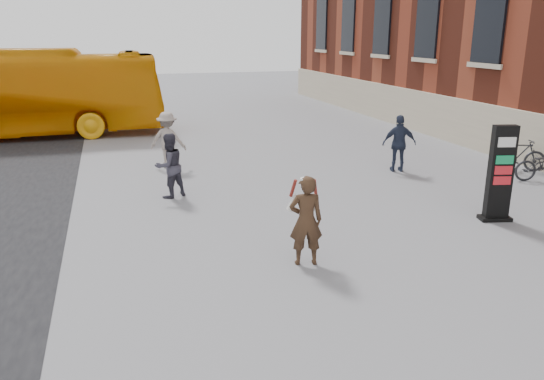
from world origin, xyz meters
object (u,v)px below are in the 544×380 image
object	(u,v)px
pedestrian_a	(169,166)
info_pylon	(500,174)
woman	(306,219)
bus	(4,94)
pedestrian_c	(399,144)
bike_7	(518,155)
pedestrian_b	(168,140)

from	to	relation	value
pedestrian_a	info_pylon	bearing A→B (deg)	122.64
info_pylon	pedestrian_a	bearing A→B (deg)	164.52
woman	bus	distance (m)	17.63
pedestrian_a	pedestrian_c	xyz separation A→B (m)	(7.37, 0.67, 0.03)
woman	pedestrian_c	bearing A→B (deg)	-121.86
woman	pedestrian_a	distance (m)	5.54
info_pylon	bike_7	world-z (taller)	info_pylon
info_pylon	pedestrian_c	distance (m)	4.83
info_pylon	pedestrian_c	xyz separation A→B (m)	(0.12, 4.82, -0.24)
bike_7	info_pylon	bearing A→B (deg)	157.37
bus	pedestrian_a	world-z (taller)	bus
info_pylon	pedestrian_c	bearing A→B (deg)	102.88
pedestrian_a	bike_7	size ratio (longest dim) A/B	0.99
pedestrian_c	woman	bearing A→B (deg)	64.31
bus	bike_7	distance (m)	20.11
pedestrian_c	info_pylon	bearing A→B (deg)	105.43
info_pylon	woman	world-z (taller)	info_pylon
woman	bus	world-z (taller)	bus
bus	pedestrian_c	distance (m)	16.45
bus	pedestrian_a	xyz separation A→B (m)	(5.64, -10.70, -0.95)
info_pylon	pedestrian_b	world-z (taller)	info_pylon
woman	pedestrian_b	distance (m)	8.68
pedestrian_a	pedestrian_b	xyz separation A→B (m)	(0.33, 3.36, 0.05)
woman	pedestrian_b	xyz separation A→B (m)	(-1.68, 8.52, 0.01)
bus	bike_7	bearing A→B (deg)	-121.32
info_pylon	woman	bearing A→B (deg)	-154.76
bus	pedestrian_b	size ratio (longest dim) A/B	7.11
bus	pedestrian_a	bearing A→B (deg)	-149.76
info_pylon	pedestrian_b	xyz separation A→B (m)	(-6.91, 7.51, -0.22)
info_pylon	pedestrian_c	world-z (taller)	info_pylon
woman	pedestrian_c	distance (m)	7.92
pedestrian_a	bike_7	bearing A→B (deg)	150.12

